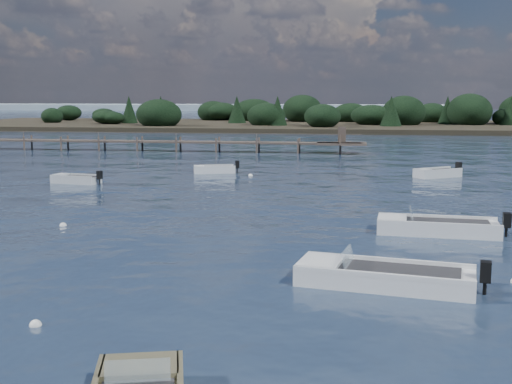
% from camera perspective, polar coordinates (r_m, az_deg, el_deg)
% --- Properties ---
extents(ground, '(400.00, 400.00, 0.00)m').
position_cam_1_polar(ground, '(78.38, 4.84, 4.25)').
color(ground, '#182539').
rests_on(ground, ground).
extents(dinghy_mid_white_a, '(5.92, 2.92, 1.36)m').
position_cam_1_polar(dinghy_mid_white_a, '(20.61, 11.31, -7.67)').
color(dinghy_mid_white_a, silver).
rests_on(dinghy_mid_white_a, ground).
extents(tender_far_grey, '(3.67, 1.85, 1.16)m').
position_cam_1_polar(tender_far_grey, '(45.01, -15.69, 0.96)').
color(tender_far_grey, '#B8BDC0').
rests_on(tender_far_grey, ground).
extents(tender_far_grey_b, '(3.67, 3.01, 1.31)m').
position_cam_1_polar(tender_far_grey_b, '(48.36, 15.84, 1.49)').
color(tender_far_grey_b, '#B8BDC0').
rests_on(tender_far_grey_b, ground).
extents(dinghy_mid_white_b, '(5.55, 2.30, 1.36)m').
position_cam_1_polar(dinghy_mid_white_b, '(28.68, 15.80, -3.22)').
color(dinghy_mid_white_b, silver).
rests_on(dinghy_mid_white_b, ground).
extents(tender_far_white, '(3.51, 2.12, 1.18)m').
position_cam_1_polar(tender_far_white, '(49.14, -3.70, 1.89)').
color(tender_far_white, silver).
rests_on(tender_far_white, ground).
extents(buoy_a, '(0.32, 0.32, 0.32)m').
position_cam_1_polar(buoy_a, '(17.83, -19.01, -11.17)').
color(buoy_a, white).
rests_on(buoy_a, ground).
extents(buoy_c, '(0.32, 0.32, 0.32)m').
position_cam_1_polar(buoy_c, '(30.52, -16.77, -2.90)').
color(buoy_c, white).
rests_on(buoy_c, ground).
extents(buoy_e, '(0.32, 0.32, 0.32)m').
position_cam_1_polar(buoy_e, '(47.34, -0.49, 1.45)').
color(buoy_e, white).
rests_on(buoy_e, ground).
extents(jetty, '(64.50, 3.20, 3.40)m').
position_cam_1_polar(jetty, '(71.39, -13.56, 4.41)').
color(jetty, '#4E4239').
rests_on(jetty, ground).
extents(far_headland, '(190.00, 40.00, 5.80)m').
position_cam_1_polar(far_headland, '(119.73, 18.25, 6.28)').
color(far_headland, black).
rests_on(far_headland, ground).
extents(distant_haze, '(280.00, 20.00, 2.40)m').
position_cam_1_polar(distant_haze, '(265.66, -12.51, 7.12)').
color(distant_haze, '#8EA3B0').
rests_on(distant_haze, ground).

